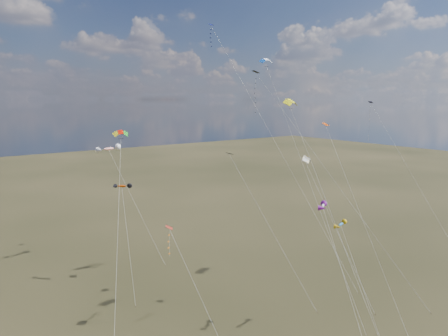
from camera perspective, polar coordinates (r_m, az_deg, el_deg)
diamond_black_high at (r=61.54m, az=5.85°, el=9.11°), size 12.22×24.18×32.81m
diamond_navy_tall at (r=74.76m, az=-0.04°, el=15.51°), size 6.15×31.02×42.24m
diamond_black_mid at (r=56.73m, az=4.09°, el=-3.92°), size 6.03×13.16×20.94m
diamond_red_low at (r=51.16m, az=-7.50°, el=-10.92°), size 3.22×8.25×13.01m
diamond_navy_right at (r=78.95m, az=20.59°, el=5.40°), size 0.74×20.79×28.16m
diamond_orange_center at (r=53.27m, az=17.70°, el=-2.98°), size 1.69×15.74×25.40m
parafoil_yellow at (r=53.84m, az=9.61°, el=9.28°), size 3.91×19.58×28.94m
parafoil_blue_white at (r=65.60m, az=6.18°, el=14.95°), size 4.79×23.82×35.33m
parafoil_striped at (r=65.75m, az=11.79°, el=1.39°), size 4.38×17.04×19.89m
parafoil_tricolor at (r=57.53m, az=-14.55°, el=4.82°), size 8.19×13.75×24.56m
novelty_orange_black at (r=64.12m, az=-14.39°, el=-2.58°), size 3.88×10.99×15.63m
novelty_white_purple at (r=50.27m, az=13.99°, el=-5.35°), size 5.41×12.45×16.11m
novelty_redwhite_stripe at (r=74.25m, az=-16.12°, el=2.65°), size 7.42×11.81×20.50m
novelty_blue_yellow at (r=52.01m, az=16.41°, el=-7.81°), size 3.35×9.58×13.59m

